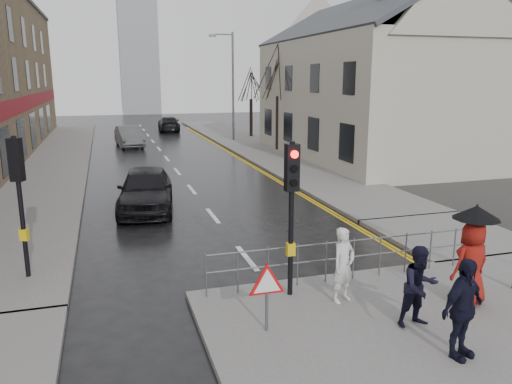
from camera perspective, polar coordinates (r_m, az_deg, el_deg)
ground at (r=11.14m, az=3.27°, el=-12.75°), size 120.00×120.00×0.00m
left_pavement at (r=32.90m, az=-21.92°, el=3.69°), size 4.00×44.00×0.14m
right_pavement at (r=36.15m, az=-0.62°, el=5.38°), size 4.00×40.00×0.14m
pavement_bridge_right at (r=16.63m, az=21.12°, el=-4.58°), size 4.00×4.20×0.14m
building_right_cream at (r=31.49m, az=12.97°, el=12.53°), size 9.00×16.40×10.10m
church_tower at (r=71.71m, az=-13.32°, el=15.94°), size 5.00×5.00×18.00m
traffic_signal_near_left at (r=10.57m, az=4.09°, el=-0.05°), size 0.28×0.27×3.40m
traffic_signal_far_left at (r=12.80m, az=-25.51°, el=1.00°), size 0.34×0.33×3.40m
guard_railing_front at (r=12.07m, az=11.12°, el=-6.50°), size 7.14×0.04×1.00m
warning_sign at (r=9.43m, az=1.26°, el=-10.72°), size 0.80×0.07×1.35m
street_lamp at (r=38.56m, az=-2.91°, el=12.74°), size 1.83×0.25×8.00m
tree_near at (r=33.29m, az=2.54°, el=13.46°), size 2.40×2.40×6.58m
tree_far at (r=41.06m, az=-0.58°, el=12.37°), size 2.40×2.40×5.64m
pedestrian_a at (r=10.82m, az=9.97°, el=-8.22°), size 0.70×0.59×1.63m
pedestrian_b at (r=10.16m, az=18.21°, el=-10.24°), size 0.81×0.64×1.60m
pedestrian_with_umbrella at (r=11.34m, az=23.51°, el=-6.36°), size 0.96×0.96×2.15m
pedestrian_d at (r=9.29m, az=22.54°, el=-12.24°), size 1.13×0.73×1.78m
car_parked at (r=18.82m, az=-12.48°, el=0.30°), size 2.52×4.96×1.62m
car_mid at (r=36.91m, az=-14.29°, el=6.16°), size 2.00×4.54×1.45m
car_far at (r=46.97m, az=-9.94°, el=7.67°), size 2.22×4.77×1.35m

